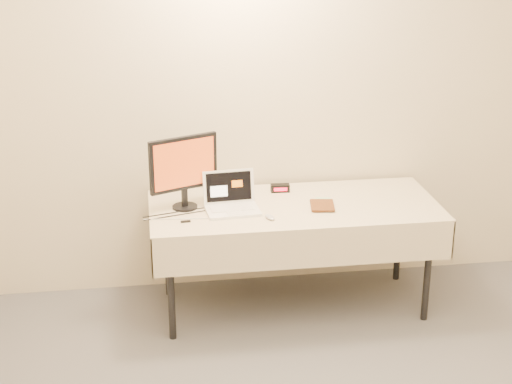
{
  "coord_description": "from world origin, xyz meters",
  "views": [
    {
      "loc": [
        -0.92,
        -2.56,
        2.59
      ],
      "look_at": [
        -0.26,
        1.99,
        0.86
      ],
      "focal_mm": 55.0,
      "sensor_mm": 36.0,
      "label": 1
    }
  ],
  "objects": [
    {
      "name": "table",
      "position": [
        0.0,
        2.05,
        0.68
      ],
      "size": [
        1.86,
        0.81,
        0.74
      ],
      "color": "black",
      "rests_on": "ground"
    },
    {
      "name": "clicker",
      "position": [
        -0.19,
        1.83,
        0.75
      ],
      "size": [
        0.07,
        0.1,
        0.02
      ],
      "primitive_type": "ellipsoid",
      "rotation": [
        0.0,
        0.0,
        0.35
      ],
      "color": "#B6B6B9",
      "rests_on": "table"
    },
    {
      "name": "paper_form",
      "position": [
        0.19,
        2.03,
        0.74
      ],
      "size": [
        0.14,
        0.26,
        0.0
      ],
      "primitive_type": "cube",
      "rotation": [
        0.0,
        0.0,
        -0.2
      ],
      "color": "#B6D6AA",
      "rests_on": "table"
    },
    {
      "name": "alarm_clock",
      "position": [
        -0.05,
        2.29,
        0.76
      ],
      "size": [
        0.13,
        0.06,
        0.05
      ],
      "rotation": [
        0.0,
        0.0,
        -0.05
      ],
      "color": "black",
      "rests_on": "table"
    },
    {
      "name": "back_wall",
      "position": [
        0.0,
        2.5,
        1.35
      ],
      "size": [
        4.0,
        0.1,
        2.7
      ],
      "primitive_type": "cube",
      "color": "beige",
      "rests_on": "ground"
    },
    {
      "name": "book",
      "position": [
        0.09,
        1.99,
        0.84
      ],
      "size": [
        0.15,
        0.04,
        0.2
      ],
      "primitive_type": "imported",
      "rotation": [
        0.0,
        0.0,
        -0.16
      ],
      "color": "#934C1A",
      "rests_on": "table"
    },
    {
      "name": "laptop",
      "position": [
        -0.41,
        2.03,
        0.79
      ],
      "size": [
        0.35,
        0.3,
        0.23
      ],
      "rotation": [
        0.0,
        0.0,
        0.08
      ],
      "color": "white",
      "rests_on": "table"
    },
    {
      "name": "usb_dongle",
      "position": [
        -0.71,
        1.85,
        0.74
      ],
      "size": [
        0.06,
        0.02,
        0.01
      ],
      "primitive_type": "cube",
      "rotation": [
        0.0,
        0.0,
        0.09
      ],
      "color": "black",
      "rests_on": "table"
    },
    {
      "name": "monitor",
      "position": [
        -0.7,
        2.09,
        1.01
      ],
      "size": [
        0.43,
        0.21,
        0.47
      ],
      "rotation": [
        0.0,
        0.0,
        0.4
      ],
      "color": "black",
      "rests_on": "table"
    }
  ]
}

